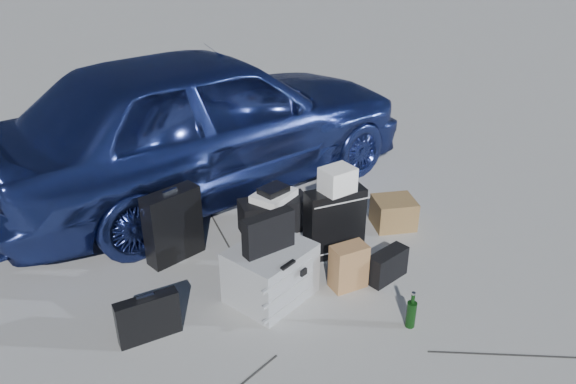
% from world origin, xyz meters
% --- Properties ---
extents(ground, '(60.00, 60.00, 0.00)m').
position_xyz_m(ground, '(0.00, 0.00, 0.00)').
color(ground, '#A0A09C').
rests_on(ground, ground).
extents(car, '(4.70, 2.34, 1.54)m').
position_xyz_m(car, '(0.03, 2.38, 0.77)').
color(car, '#2E3F90').
rests_on(car, ground).
extents(pelican_case, '(0.73, 0.66, 0.44)m').
position_xyz_m(pelican_case, '(-0.36, 0.36, 0.22)').
color(pelican_case, '#A5A8AA').
rests_on(pelican_case, ground).
extents(laptop_bag, '(0.41, 0.13, 0.30)m').
position_xyz_m(laptop_bag, '(-0.38, 0.35, 0.59)').
color(laptop_bag, black).
rests_on(laptop_bag, pelican_case).
extents(briefcase, '(0.44, 0.12, 0.34)m').
position_xyz_m(briefcase, '(-1.33, 0.40, 0.17)').
color(briefcase, black).
rests_on(briefcase, ground).
extents(suitcase_left, '(0.52, 0.28, 0.64)m').
position_xyz_m(suitcase_left, '(-0.79, 1.27, 0.32)').
color(suitcase_left, black).
rests_on(suitcase_left, ground).
extents(suitcase_right, '(0.54, 0.26, 0.62)m').
position_xyz_m(suitcase_right, '(0.42, 0.61, 0.31)').
color(suitcase_right, black).
rests_on(suitcase_right, ground).
extents(white_carton, '(0.28, 0.23, 0.21)m').
position_xyz_m(white_carton, '(0.41, 0.59, 0.72)').
color(white_carton, white).
rests_on(white_carton, suitcase_right).
extents(duffel_bag, '(0.68, 0.40, 0.32)m').
position_xyz_m(duffel_bag, '(0.17, 1.23, 0.16)').
color(duffel_bag, black).
rests_on(duffel_bag, ground).
extents(flat_box_white, '(0.47, 0.42, 0.07)m').
position_xyz_m(flat_box_white, '(0.18, 1.24, 0.35)').
color(flat_box_white, white).
rests_on(flat_box_white, duffel_bag).
extents(flat_box_black, '(0.29, 0.24, 0.06)m').
position_xyz_m(flat_box_black, '(0.18, 1.24, 0.41)').
color(flat_box_black, black).
rests_on(flat_box_black, flat_box_white).
extents(kraft_bag, '(0.29, 0.19, 0.37)m').
position_xyz_m(kraft_bag, '(0.23, 0.15, 0.19)').
color(kraft_bag, '#A97449').
rests_on(kraft_bag, ground).
extents(cardboard_box, '(0.47, 0.44, 0.28)m').
position_xyz_m(cardboard_box, '(1.18, 0.69, 0.14)').
color(cardboard_box, olive).
rests_on(cardboard_box, ground).
extents(messenger_bag, '(0.39, 0.20, 0.26)m').
position_xyz_m(messenger_bag, '(0.56, 0.06, 0.13)').
color(messenger_bag, black).
rests_on(messenger_bag, ground).
extents(green_bottle, '(0.09, 0.09, 0.29)m').
position_xyz_m(green_bottle, '(0.32, -0.48, 0.14)').
color(green_bottle, black).
rests_on(green_bottle, ground).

